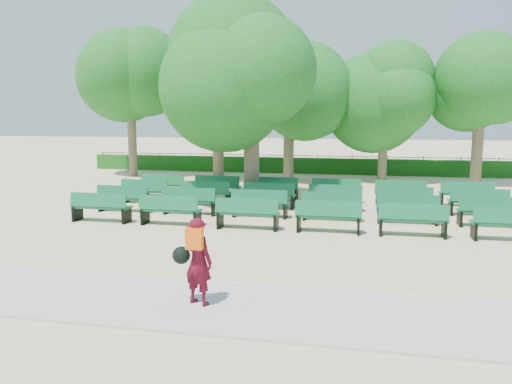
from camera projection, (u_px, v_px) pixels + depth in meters
ground at (249, 221)px, 16.04m from camera, size 120.00×120.00×0.00m
paving at (158, 303)px, 8.88m from camera, size 30.00×2.20×0.06m
curb at (180, 282)px, 9.99m from camera, size 30.00×0.12×0.10m
hedge at (300, 165)px, 29.52m from camera, size 26.00×0.70×0.90m
fence at (301, 172)px, 29.98m from camera, size 26.00×0.10×1.02m
tree_line at (291, 181)px, 25.72m from camera, size 21.80×6.80×7.04m
bench_array at (298, 211)px, 17.24m from camera, size 1.90×0.64×1.19m
tree_among at (251, 76)px, 18.15m from camera, size 4.85×4.85×6.98m
person at (197, 260)px, 8.65m from camera, size 0.77×0.55×1.55m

